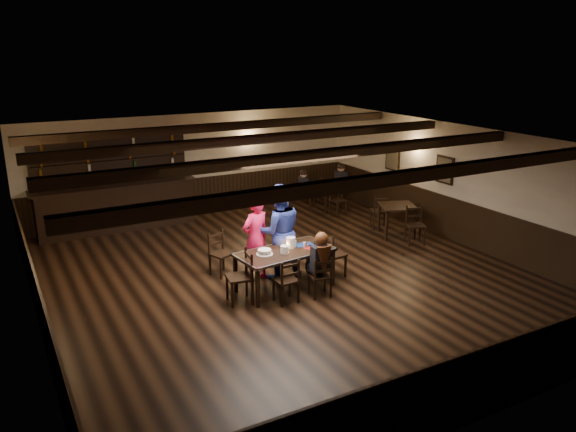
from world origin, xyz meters
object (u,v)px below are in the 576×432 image
woman_pink (256,239)px  bar_counter (116,201)px  dining_table (285,254)px  chair_near_right (321,274)px  cake (264,252)px  chair_near_left (288,278)px  man_blue (279,231)px

woman_pink → bar_counter: size_ratio=0.43×
dining_table → woman_pink: (-0.29, 0.63, 0.16)m
chair_near_right → cake: (-0.80, 0.67, 0.34)m
chair_near_right → bar_counter: (-2.32, 5.82, 0.27)m
cake → bar_counter: size_ratio=0.08×
chair_near_left → man_blue: 1.29m
chair_near_right → man_blue: size_ratio=0.41×
dining_table → chair_near_right: chair_near_right is taller
woman_pink → chair_near_left: bearing=76.7°
cake → man_blue: bearing=42.5°
chair_near_left → man_blue: bearing=69.5°
man_blue → cake: size_ratio=6.17×
dining_table → cake: cake is taller
chair_near_left → man_blue: (0.42, 1.13, 0.46)m
chair_near_left → woman_pink: woman_pink is taller
cake → woman_pink: bearing=79.0°
chair_near_left → man_blue: man_blue is taller
man_blue → cake: (-0.58, -0.53, -0.15)m
dining_table → cake: 0.42m
dining_table → chair_near_right: size_ratio=2.42×
bar_counter → chair_near_right: bearing=-68.2°
dining_table → woman_pink: 0.71m
chair_near_right → bar_counter: bearing=111.8°
woman_pink → cake: bearing=64.1°
chair_near_left → woman_pink: size_ratio=0.49×
man_blue → dining_table: bearing=87.8°
woman_pink → bar_counter: 4.82m
chair_near_left → man_blue: size_ratio=0.44×
woman_pink → man_blue: (0.46, -0.09, 0.09)m
chair_near_left → cake: bearing=104.5°
cake → chair_near_right: bearing=-40.0°
chair_near_left → dining_table: bearing=66.6°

